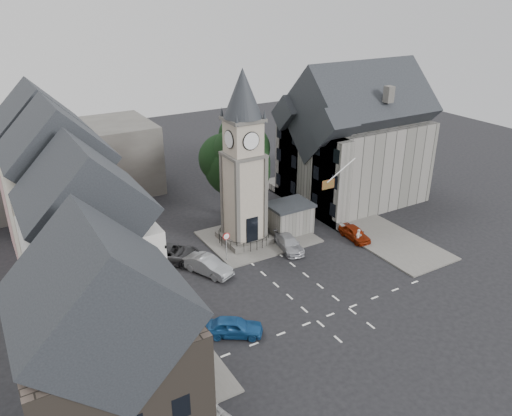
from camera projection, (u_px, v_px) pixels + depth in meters
ground at (291, 280)px, 41.56m from camera, size 120.00×120.00×0.00m
pavement_west at (122, 287)px, 40.46m from camera, size 6.00×30.00×0.14m
pavement_east at (342, 214)px, 53.39m from camera, size 6.00×26.00×0.14m
central_island at (258, 237)px, 48.52m from camera, size 10.00×8.00×0.16m
road_markings at (332, 314)px, 37.23m from camera, size 20.00×8.00×0.01m
clock_tower at (243, 161)px, 44.54m from camera, size 4.86×4.86×16.25m
stone_shelter at (289, 218)px, 49.05m from camera, size 4.30×3.30×3.08m
town_tree at (237, 155)px, 49.88m from camera, size 7.20×7.20×10.80m
warning_sign_post at (226, 241)px, 43.53m from camera, size 0.70×0.19×2.85m
terrace_pink at (48, 181)px, 44.29m from camera, size 8.10×7.60×12.80m
terrace_cream at (66, 213)px, 37.99m from camera, size 8.10×7.60×12.80m
terrace_tudor at (93, 263)px, 31.86m from camera, size 8.10×7.60×12.00m
building_sw_stone at (110, 367)px, 24.42m from camera, size 8.60×7.60×10.40m
backdrop_west at (65, 164)px, 56.41m from camera, size 20.00×10.00×8.00m
east_building at (354, 146)px, 54.89m from camera, size 14.40×11.40×12.60m
east_boundary_wall at (310, 210)px, 53.51m from camera, size 0.40×16.00×0.90m
flagpole at (341, 170)px, 45.56m from camera, size 3.68×0.10×2.74m
car_west_blue at (234, 327)px, 34.74m from camera, size 4.32×3.56×1.39m
car_west_silver at (176, 317)px, 35.57m from camera, size 4.82×4.12×1.56m
car_west_grey at (170, 254)px, 44.06m from camera, size 5.98×5.50×1.55m
car_island_silver at (208, 265)px, 42.25m from camera, size 3.32×4.77×1.49m
car_island_east at (289, 243)px, 46.14m from camera, size 2.50×4.53×1.24m
car_east_red at (355, 233)px, 48.01m from camera, size 1.80×3.88×1.29m
pedestrian at (358, 237)px, 46.93m from camera, size 0.68×0.55×1.61m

